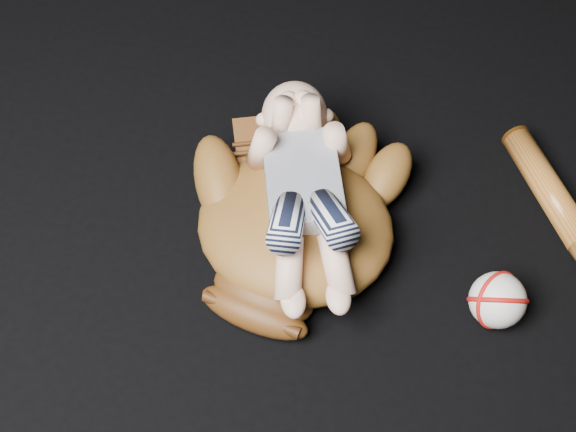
% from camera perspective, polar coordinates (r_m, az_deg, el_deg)
% --- Properties ---
extents(baseball_glove, '(0.48, 0.51, 0.13)m').
position_cam_1_polar(baseball_glove, '(1.15, 0.53, -0.31)').
color(baseball_glove, brown).
rests_on(baseball_glove, ground).
extents(newborn_baby, '(0.22, 0.39, 0.15)m').
position_cam_1_polar(newborn_baby, '(1.11, 1.23, 1.65)').
color(newborn_baby, beige).
rests_on(newborn_baby, baseball_glove).
extents(baseball, '(0.10, 0.10, 0.08)m').
position_cam_1_polar(baseball, '(1.15, 14.69, -5.81)').
color(baseball, white).
rests_on(baseball, ground).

